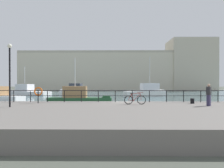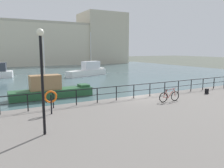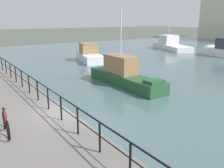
{
  "view_description": "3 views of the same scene",
  "coord_description": "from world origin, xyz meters",
  "px_view_note": "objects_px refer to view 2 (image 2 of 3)",
  "views": [
    {
      "loc": [
        -0.74,
        -21.88,
        2.88
      ],
      "look_at": [
        -1.02,
        0.78,
        2.67
      ],
      "focal_mm": 37.04,
      "sensor_mm": 36.0,
      "label": 1
    },
    {
      "loc": [
        -10.36,
        -14.99,
        4.79
      ],
      "look_at": [
        -0.19,
        3.76,
        1.51
      ],
      "focal_mm": 36.03,
      "sensor_mm": 36.0,
      "label": 2
    },
    {
      "loc": [
        10.02,
        -4.37,
        5.21
      ],
      "look_at": [
        -0.56,
        2.79,
        1.77
      ],
      "focal_mm": 39.19,
      "sensor_mm": 36.0,
      "label": 3
    }
  ],
  "objects_px": {
    "moored_cabin_cruiser": "(50,90)",
    "quay_lamp_post": "(42,68)",
    "harbor_building": "(49,43)",
    "life_ring_stand": "(51,98)",
    "parked_bicycle": "(169,96)",
    "moored_red_daysailer": "(88,70)",
    "mooring_bollard": "(207,91)"
  },
  "relations": [
    {
      "from": "moored_red_daysailer",
      "to": "life_ring_stand",
      "type": "relative_size",
      "value": 6.11
    },
    {
      "from": "mooring_bollard",
      "to": "life_ring_stand",
      "type": "relative_size",
      "value": 0.31
    },
    {
      "from": "moored_cabin_cruiser",
      "to": "mooring_bollard",
      "type": "relative_size",
      "value": 18.19
    },
    {
      "from": "moored_cabin_cruiser",
      "to": "quay_lamp_post",
      "type": "relative_size",
      "value": 1.73
    },
    {
      "from": "moored_red_daysailer",
      "to": "moored_cabin_cruiser",
      "type": "xyz_separation_m",
      "value": [
        -10.77,
        -16.22,
        -0.13
      ]
    },
    {
      "from": "parked_bicycle",
      "to": "quay_lamp_post",
      "type": "xyz_separation_m",
      "value": [
        -9.33,
        -2.17,
        2.57
      ]
    },
    {
      "from": "harbor_building",
      "to": "parked_bicycle",
      "type": "relative_size",
      "value": 36.47
    },
    {
      "from": "moored_cabin_cruiser",
      "to": "quay_lamp_post",
      "type": "distance_m",
      "value": 13.06
    },
    {
      "from": "moored_cabin_cruiser",
      "to": "quay_lamp_post",
      "type": "height_order",
      "value": "moored_cabin_cruiser"
    },
    {
      "from": "life_ring_stand",
      "to": "quay_lamp_post",
      "type": "height_order",
      "value": "quay_lamp_post"
    },
    {
      "from": "harbor_building",
      "to": "mooring_bollard",
      "type": "xyz_separation_m",
      "value": [
        -0.5,
        -60.07,
        -5.53
      ]
    },
    {
      "from": "moored_red_daysailer",
      "to": "quay_lamp_post",
      "type": "relative_size",
      "value": 1.84
    },
    {
      "from": "quay_lamp_post",
      "to": "moored_cabin_cruiser",
      "type": "bearing_deg",
      "value": 75.69
    },
    {
      "from": "parked_bicycle",
      "to": "mooring_bollard",
      "type": "relative_size",
      "value": 4.02
    },
    {
      "from": "life_ring_stand",
      "to": "quay_lamp_post",
      "type": "relative_size",
      "value": 0.3
    },
    {
      "from": "mooring_bollard",
      "to": "harbor_building",
      "type": "bearing_deg",
      "value": 89.52
    },
    {
      "from": "moored_red_daysailer",
      "to": "mooring_bollard",
      "type": "height_order",
      "value": "moored_red_daysailer"
    },
    {
      "from": "harbor_building",
      "to": "moored_cabin_cruiser",
      "type": "xyz_separation_m",
      "value": [
        -11.65,
        -50.7,
        -5.95
      ]
    },
    {
      "from": "moored_cabin_cruiser",
      "to": "life_ring_stand",
      "type": "height_order",
      "value": "moored_cabin_cruiser"
    },
    {
      "from": "parked_bicycle",
      "to": "moored_cabin_cruiser",
      "type": "bearing_deg",
      "value": 125.66
    },
    {
      "from": "moored_cabin_cruiser",
      "to": "moored_red_daysailer",
      "type": "bearing_deg",
      "value": 56.79
    },
    {
      "from": "harbor_building",
      "to": "mooring_bollard",
      "type": "relative_size",
      "value": 146.7
    },
    {
      "from": "parked_bicycle",
      "to": "quay_lamp_post",
      "type": "distance_m",
      "value": 9.92
    },
    {
      "from": "moored_red_daysailer",
      "to": "parked_bicycle",
      "type": "bearing_deg",
      "value": -121.89
    },
    {
      "from": "harbor_building",
      "to": "life_ring_stand",
      "type": "relative_size",
      "value": 46.2
    },
    {
      "from": "life_ring_stand",
      "to": "harbor_building",
      "type": "bearing_deg",
      "value": 77.08
    },
    {
      "from": "moored_red_daysailer",
      "to": "mooring_bollard",
      "type": "bearing_deg",
      "value": -111.22
    },
    {
      "from": "moored_cabin_cruiser",
      "to": "quay_lamp_post",
      "type": "bearing_deg",
      "value": -103.92
    },
    {
      "from": "life_ring_stand",
      "to": "parked_bicycle",
      "type": "bearing_deg",
      "value": -6.63
    },
    {
      "from": "moored_red_daysailer",
      "to": "mooring_bollard",
      "type": "relative_size",
      "value": 19.41
    },
    {
      "from": "moored_red_daysailer",
      "to": "parked_bicycle",
      "type": "xyz_separation_m",
      "value": [
        -4.57,
        -26.32,
        0.45
      ]
    },
    {
      "from": "harbor_building",
      "to": "quay_lamp_post",
      "type": "relative_size",
      "value": 13.94
    }
  ]
}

